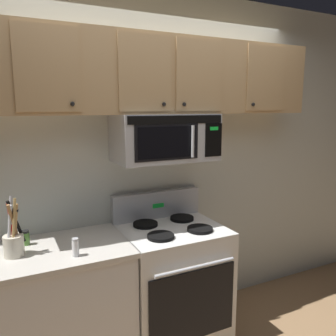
# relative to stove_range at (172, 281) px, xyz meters

# --- Properties ---
(back_wall) EXTENTS (5.20, 0.10, 2.70)m
(back_wall) POSITION_rel_stove_range_xyz_m (0.00, 0.37, 0.88)
(back_wall) COLOR silver
(back_wall) RESTS_ON ground_plane
(stove_range) EXTENTS (0.76, 0.69, 1.12)m
(stove_range) POSITION_rel_stove_range_xyz_m (0.00, 0.00, 0.00)
(stove_range) COLOR white
(stove_range) RESTS_ON ground_plane
(over_range_microwave) EXTENTS (0.76, 0.43, 0.35)m
(over_range_microwave) POSITION_rel_stove_range_xyz_m (-0.00, 0.12, 1.11)
(over_range_microwave) COLOR #B7BABF
(upper_cabinets) EXTENTS (2.50, 0.36, 0.55)m
(upper_cabinets) POSITION_rel_stove_range_xyz_m (-0.00, 0.15, 1.56)
(upper_cabinets) COLOR tan
(counter_segment) EXTENTS (0.93, 0.65, 0.90)m
(counter_segment) POSITION_rel_stove_range_xyz_m (-0.84, 0.01, -0.02)
(counter_segment) COLOR silver
(counter_segment) RESTS_ON ground_plane
(utensil_crock_cream) EXTENTS (0.13, 0.12, 0.38)m
(utensil_crock_cream) POSITION_rel_stove_range_xyz_m (-1.09, -0.01, 0.54)
(utensil_crock_cream) COLOR beige
(utensil_crock_cream) RESTS_ON counter_segment
(salt_shaker) EXTENTS (0.04, 0.04, 0.12)m
(salt_shaker) POSITION_rel_stove_range_xyz_m (-0.75, -0.18, 0.49)
(salt_shaker) COLOR white
(salt_shaker) RESTS_ON counter_segment
(spice_jar) EXTENTS (0.05, 0.05, 0.10)m
(spice_jar) POSITION_rel_stove_range_xyz_m (-1.01, 0.14, 0.48)
(spice_jar) COLOR #4C7F33
(spice_jar) RESTS_ON counter_segment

